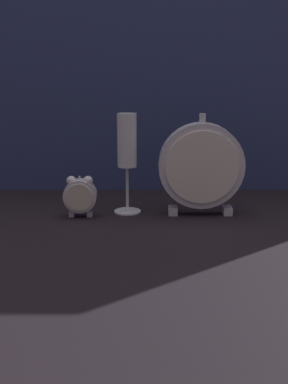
# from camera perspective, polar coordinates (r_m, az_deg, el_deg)

# --- Properties ---
(ground_plane) EXTENTS (4.00, 4.00, 0.00)m
(ground_plane) POSITION_cam_1_polar(r_m,az_deg,el_deg) (1.13, -0.00, -3.82)
(ground_plane) COLOR black
(fabric_backdrop_drape) EXTENTS (1.56, 0.01, 0.69)m
(fabric_backdrop_drape) POSITION_cam_1_polar(r_m,az_deg,el_deg) (1.40, 0.01, 14.22)
(fabric_backdrop_drape) COLOR navy
(fabric_backdrop_drape) RESTS_ON ground_plane
(alarm_clock_twin_bell) EXTENTS (0.07, 0.03, 0.09)m
(alarm_clock_twin_bell) POSITION_cam_1_polar(r_m,az_deg,el_deg) (1.20, -6.84, -0.26)
(alarm_clock_twin_bell) COLOR silver
(alarm_clock_twin_bell) RESTS_ON ground_plane
(mantel_clock_silver) EXTENTS (0.19, 0.04, 0.23)m
(mantel_clock_silver) POSITION_cam_1_polar(r_m,az_deg,el_deg) (1.20, 6.14, 2.74)
(mantel_clock_silver) COLOR silver
(mantel_clock_silver) RESTS_ON ground_plane
(champagne_flute) EXTENTS (0.06, 0.06, 0.23)m
(champagne_flute) POSITION_cam_1_polar(r_m,az_deg,el_deg) (1.20, -1.83, 4.69)
(champagne_flute) COLOR silver
(champagne_flute) RESTS_ON ground_plane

